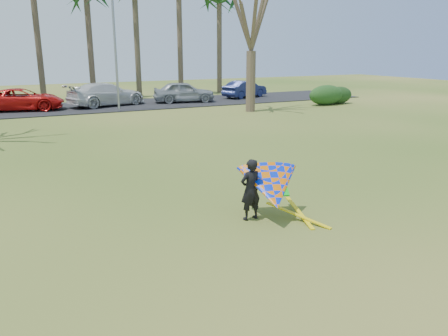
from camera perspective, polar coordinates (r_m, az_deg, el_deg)
name	(u,v)px	position (r m, az deg, el deg)	size (l,w,h in m)	color
ground	(263,235)	(10.04, 5.17, -8.77)	(100.00, 100.00, 0.00)	#265412
parking_strip	(82,108)	(33.38, -18.10, 7.52)	(46.00, 7.00, 0.06)	black
bare_tree_right	(252,9)	(29.87, 3.66, 19.98)	(6.27, 6.27, 9.21)	#4F3D2F
streetlight	(117,43)	(30.60, -13.76, 15.54)	(2.28, 0.18, 8.00)	gray
hedge_near	(326,95)	(34.30, 13.21, 9.26)	(3.00, 1.36, 1.50)	#1A3E16
hedge_far	(339,95)	(35.34, 14.75, 9.19)	(2.38, 1.12, 1.32)	#163312
car_2	(22,99)	(32.90, -24.85, 8.13)	(2.46, 5.34, 1.48)	red
car_3	(106,94)	(33.64, -15.12, 9.28)	(2.34, 5.76, 1.67)	silver
car_4	(184,92)	(34.87, -5.26, 9.88)	(1.91, 4.74, 1.62)	#90959C
car_5	(245,89)	(38.30, 2.73, 10.26)	(1.51, 4.33, 1.43)	navy
kite_flyer	(270,187)	(10.67, 6.03, -2.49)	(2.13, 2.39, 2.02)	black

